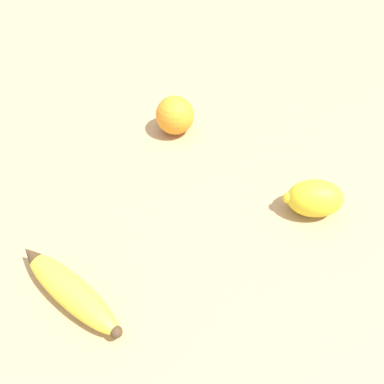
{
  "coord_description": "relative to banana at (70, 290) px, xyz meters",
  "views": [
    {
      "loc": [
        -0.46,
        0.09,
        0.46
      ],
      "look_at": [
        -0.13,
        -0.1,
        0.03
      ],
      "focal_mm": 35.0,
      "sensor_mm": 36.0,
      "label": 1
    }
  ],
  "objects": [
    {
      "name": "lemon",
      "position": [
        -0.04,
        -0.36,
        0.01
      ],
      "size": [
        0.09,
        0.1,
        0.06
      ],
      "rotation": [
        0.0,
        0.0,
        1.04
      ],
      "color": "yellow",
      "rests_on": "ground_plane"
    },
    {
      "name": "orange",
      "position": [
        0.23,
        -0.27,
        0.02
      ],
      "size": [
        0.07,
        0.07,
        0.07
      ],
      "color": "orange",
      "rests_on": "ground_plane"
    },
    {
      "name": "ground_plane",
      "position": [
        0.2,
        -0.12,
        -0.02
      ],
      "size": [
        3.0,
        3.0,
        0.0
      ],
      "primitive_type": "plane",
      "color": "tan"
    },
    {
      "name": "banana",
      "position": [
        0.0,
        0.0,
        0.0
      ],
      "size": [
        0.18,
        0.1,
        0.04
      ],
      "rotation": [
        0.0,
        0.0,
        0.38
      ],
      "color": "yellow",
      "rests_on": "ground_plane"
    }
  ]
}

